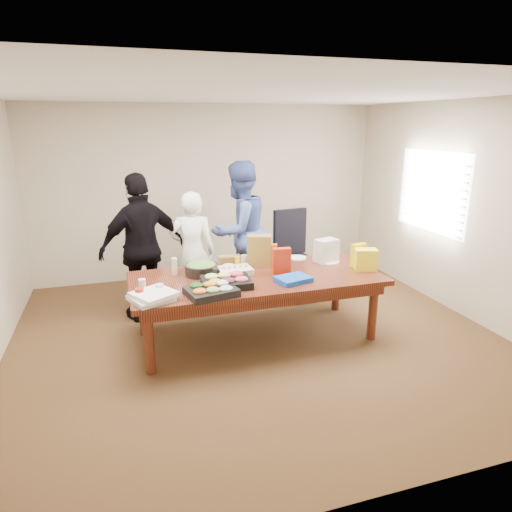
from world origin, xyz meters
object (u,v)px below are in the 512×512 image
object	(u,v)px
person_center	(193,252)
sheet_cake	(235,271)
person_right	(240,231)
salad_bowl	(201,269)
office_chair	(295,258)
conference_table	(257,307)

from	to	relation	value
person_center	sheet_cake	size ratio (longest dim) A/B	4.25
person_right	sheet_cake	xyz separation A→B (m)	(-0.37, -1.13, -0.18)
salad_bowl	office_chair	bearing A→B (deg)	27.66
salad_bowl	person_center	bearing A→B (deg)	87.55
salad_bowl	person_right	bearing A→B (deg)	54.98
office_chair	person_center	bearing A→B (deg)	172.30
office_chair	sheet_cake	distance (m)	1.39
sheet_cake	salad_bowl	world-z (taller)	salad_bowl
person_right	person_center	bearing A→B (deg)	-7.03
person_center	sheet_cake	distance (m)	0.92
person_center	sheet_cake	xyz separation A→B (m)	(0.34, -0.85, -0.01)
person_center	person_right	bearing A→B (deg)	-144.34
person_center	salad_bowl	world-z (taller)	person_center
office_chair	salad_bowl	size ratio (longest dim) A/B	3.14
conference_table	office_chair	distance (m)	1.36
person_center	salad_bowl	xyz separation A→B (m)	(-0.03, -0.78, 0.01)
conference_table	person_right	xyz separation A→B (m)	(0.16, 1.30, 0.59)
office_chair	person_center	distance (m)	1.45
person_right	sheet_cake	world-z (taller)	person_right
sheet_cake	person_right	bearing A→B (deg)	69.84
conference_table	person_right	bearing A→B (deg)	82.97
conference_table	sheet_cake	world-z (taller)	sheet_cake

